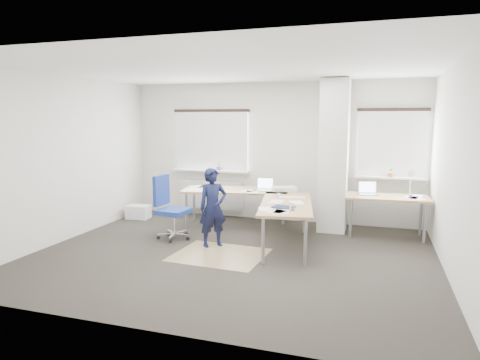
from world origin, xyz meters
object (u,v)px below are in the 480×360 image
(desk_side, at_px, (387,199))
(task_chair, at_px, (172,221))
(desk_main, at_px, (262,197))
(person, at_px, (213,208))

(desk_side, bearing_deg, task_chair, -162.30)
(desk_main, bearing_deg, person, -134.63)
(desk_main, relative_size, person, 2.19)
(desk_main, distance_m, task_chair, 1.62)
(desk_main, xyz_separation_m, desk_side, (2.12, 0.61, -0.01))
(task_chair, height_order, person, person)
(desk_side, distance_m, person, 3.07)
(desk_main, relative_size, task_chair, 2.55)
(person, bearing_deg, desk_side, -12.47)
(desk_side, bearing_deg, person, -153.54)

